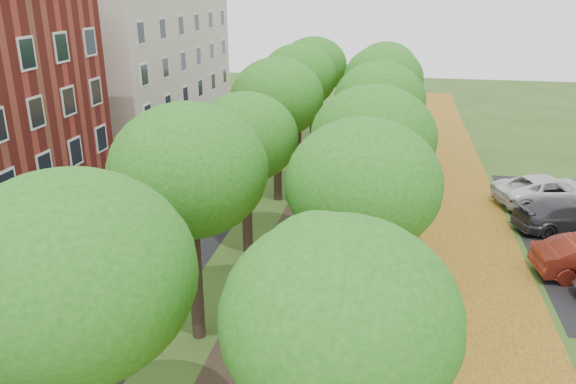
% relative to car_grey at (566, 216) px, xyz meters
% --- Properties ---
extents(street_asphalt, '(8.00, 70.00, 0.01)m').
position_rel_car_grey_xyz_m(street_asphalt, '(-18.50, -1.62, -0.66)').
color(street_asphalt, black).
rests_on(street_asphalt, ground).
extents(footpath, '(3.20, 70.00, 0.01)m').
position_rel_car_grey_xyz_m(footpath, '(-11.00, -1.62, -0.66)').
color(footpath, black).
rests_on(footpath, ground).
extents(leaf_verge, '(7.50, 70.00, 0.01)m').
position_rel_car_grey_xyz_m(leaf_verge, '(-6.00, -1.62, -0.66)').
color(leaf_verge, '#B08320').
rests_on(leaf_verge, ground).
extents(tree_row_west, '(4.20, 34.20, 6.75)m').
position_rel_car_grey_xyz_m(tree_row_west, '(-13.20, -1.62, 4.27)').
color(tree_row_west, black).
rests_on(tree_row_west, ground).
extents(tree_row_east, '(4.20, 34.20, 6.75)m').
position_rel_car_grey_xyz_m(tree_row_east, '(-8.40, -1.62, 4.27)').
color(tree_row_east, black).
rests_on(tree_row_east, ground).
extents(building_cream, '(10.30, 20.30, 10.40)m').
position_rel_car_grey_xyz_m(building_cream, '(-28.00, 16.38, 4.54)').
color(building_cream, beige).
rests_on(building_cream, ground).
extents(car_grey, '(4.96, 3.31, 1.34)m').
position_rel_car_grey_xyz_m(car_grey, '(0.00, 0.00, 0.00)').
color(car_grey, '#343439').
rests_on(car_grey, ground).
extents(car_white, '(5.79, 3.98, 1.47)m').
position_rel_car_grey_xyz_m(car_white, '(0.00, 3.04, 0.07)').
color(car_white, silver).
rests_on(car_white, ground).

